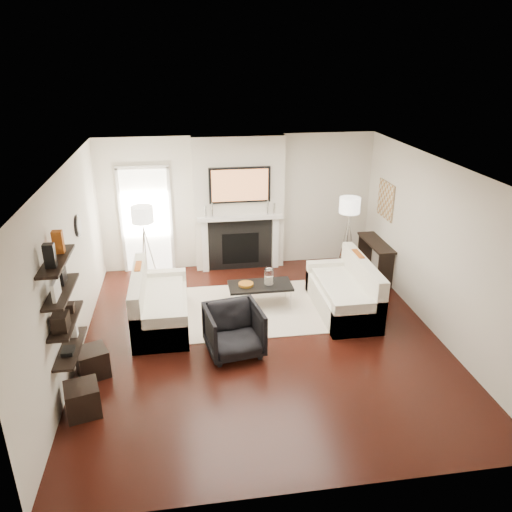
{
  "coord_description": "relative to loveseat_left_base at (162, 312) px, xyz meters",
  "views": [
    {
      "loc": [
        -1.1,
        -6.68,
        4.18
      ],
      "look_at": [
        0.0,
        0.6,
        1.15
      ],
      "focal_mm": 35.0,
      "sensor_mm": 36.0,
      "label": 1
    }
  ],
  "objects": [
    {
      "name": "decor_box_tall",
      "position": [
        -1.06,
        -1.42,
        0.6
      ],
      "size": [
        0.1,
        0.1,
        0.18
      ],
      "primitive_type": "cube",
      "color": "white",
      "rests_on": "shelf_bottom"
    },
    {
      "name": "candlestick_l_tall",
      "position": [
        1.01,
        2.02,
        1.09
      ],
      "size": [
        0.04,
        0.04,
        0.3
      ],
      "primitive_type": "cylinder",
      "color": "silver",
      "rests_on": "mantel_shelf"
    },
    {
      "name": "lamp_left_leg_c",
      "position": [
        -0.35,
        1.36,
        0.39
      ],
      "size": [
        0.14,
        0.22,
        1.23
      ],
      "primitive_type": "cylinder",
      "rotation": [
        0.18,
        0.0,
        2.62
      ],
      "color": "silver",
      "rests_on": "floor"
    },
    {
      "name": "decor_magfile_b",
      "position": [
        -1.06,
        -1.46,
        1.85
      ],
      "size": [
        0.12,
        0.1,
        0.28
      ],
      "primitive_type": "cube",
      "color": "#9C4813",
      "rests_on": "shelf_top"
    },
    {
      "name": "coffee_leg_ne",
      "position": [
        2.2,
        0.15,
        -0.02
      ],
      "size": [
        0.02,
        0.02,
        0.38
      ],
      "primitive_type": "cylinder",
      "color": "silver",
      "rests_on": "floor"
    },
    {
      "name": "door_trim_r",
      "position": [
        0.19,
        2.28,
        0.84
      ],
      "size": [
        0.06,
        0.06,
        2.16
      ],
      "primitive_type": "cube",
      "color": "white",
      "rests_on": "floor"
    },
    {
      "name": "console_top",
      "position": [
        4.13,
        1.25,
        0.52
      ],
      "size": [
        0.35,
        1.2,
        0.04
      ],
      "primitive_type": "cube",
      "color": "black",
      "rests_on": "floor"
    },
    {
      "name": "pillow_right_orange",
      "position": [
        3.41,
        0.28,
        0.52
      ],
      "size": [
        0.1,
        0.42,
        0.42
      ],
      "primitive_type": "cube",
      "color": "#9C4813",
      "rests_on": "loveseat_right_cushion"
    },
    {
      "name": "loveseat_right_cushion",
      "position": [
        3.02,
        -0.02,
        0.26
      ],
      "size": [
        0.63,
        1.44,
        0.1
      ],
      "primitive_type": "cube",
      "color": "silver",
      "rests_on": "loveseat_right_base"
    },
    {
      "name": "lamp_left_shade",
      "position": [
        -0.29,
        1.45,
        1.24
      ],
      "size": [
        0.4,
        0.4,
        0.3
      ],
      "primitive_type": "cylinder",
      "color": "white",
      "rests_on": "lamp_left_post"
    },
    {
      "name": "console_leg_s",
      "position": [
        4.13,
        1.8,
        0.14
      ],
      "size": [
        0.3,
        0.04,
        0.71
      ],
      "primitive_type": "cube",
      "color": "black",
      "rests_on": "floor"
    },
    {
      "name": "wall_art",
      "position": [
        4.29,
        1.37,
        1.34
      ],
      "size": [
        0.03,
        0.7,
        0.7
      ],
      "primitive_type": "cube",
      "color": "#A18050",
      "rests_on": "wall_right"
    },
    {
      "name": "decor_frame_b",
      "position": [
        -1.06,
        -1.47,
        1.4
      ],
      "size": [
        0.04,
        0.22,
        0.18
      ],
      "primitive_type": "cube",
      "color": "black",
      "rests_on": "shelf_upper"
    },
    {
      "name": "copper_bowl",
      "position": [
        1.45,
        0.37,
        0.24
      ],
      "size": [
        0.26,
        0.26,
        0.04
      ],
      "primitive_type": "cylinder",
      "color": "orange",
      "rests_on": "coffee_table"
    },
    {
      "name": "console_leg_n",
      "position": [
        4.13,
        0.7,
        0.14
      ],
      "size": [
        0.3,
        0.04,
        0.71
      ],
      "primitive_type": "cube",
      "color": "black",
      "rests_on": "floor"
    },
    {
      "name": "lamp_right_leg_b",
      "position": [
        3.55,
        1.55,
        0.39
      ],
      "size": [
        0.14,
        0.22,
        1.23
      ],
      "primitive_type": "cylinder",
      "rotation": [
        0.18,
        0.0,
        0.52
      ],
      "color": "silver",
      "rests_on": "floor"
    },
    {
      "name": "ottoman_near",
      "position": [
        -0.91,
        -1.28,
        -0.01
      ],
      "size": [
        0.52,
        0.52,
        0.4
      ],
      "primitive_type": "cube",
      "rotation": [
        0.0,
        0.0,
        0.38
      ],
      "color": "black",
      "rests_on": "floor"
    },
    {
      "name": "loveseat_right_arm_n",
      "position": [
        3.07,
        -0.83,
        0.09
      ],
      "size": [
        0.85,
        0.18,
        0.6
      ],
      "primitive_type": "cube",
      "color": "silver",
      "rests_on": "floor"
    },
    {
      "name": "mantel_shelf",
      "position": [
        1.56,
        2.01,
        0.91
      ],
      "size": [
        1.7,
        0.18,
        0.07
      ],
      "primitive_type": "cube",
      "color": "white",
      "rests_on": "chimney_breast"
    },
    {
      "name": "loveseat_right_base",
      "position": [
        3.07,
        -0.02,
        0.0
      ],
      "size": [
        0.85,
        1.8,
        0.42
      ],
      "primitive_type": "cube",
      "color": "silver",
      "rests_on": "floor"
    },
    {
      "name": "decor_books",
      "position": [
        -1.06,
        -1.81,
        0.53
      ],
      "size": [
        0.14,
        0.2,
        0.05
      ],
      "primitive_type": "cube",
      "color": "black",
      "rests_on": "shelf_bottom"
    },
    {
      "name": "rug",
      "position": [
        1.43,
        0.28,
        -0.2
      ],
      "size": [
        2.6,
        2.0,
        0.01
      ],
      "primitive_type": "cube",
      "color": "beige",
      "rests_on": "floor"
    },
    {
      "name": "chimney_breast",
      "position": [
        1.56,
        2.19,
        1.14
      ],
      "size": [
        1.8,
        0.25,
        2.7
      ],
      "primitive_type": "cube",
      "color": "silver",
      "rests_on": "floor"
    },
    {
      "name": "loveseat_right_arm_s",
      "position": [
        3.07,
        0.79,
        0.09
      ],
      "size": [
        0.85,
        0.18,
        0.6
      ],
      "primitive_type": "cube",
      "color": "silver",
      "rests_on": "floor"
    },
    {
      "name": "lamp_right_shade",
      "position": [
        3.61,
        1.46,
        1.24
      ],
      "size": [
        0.4,
        0.4,
        0.3
      ],
      "primitive_type": "cylinder",
      "color": "white",
      "rests_on": "lamp_right_post"
    },
    {
      "name": "shelf_upper",
      "position": [
        -1.06,
        -1.68,
        1.29
      ],
      "size": [
        0.25,
        1.0,
        0.04
      ],
      "primitive_type": "cube",
      "color": "black",
      "rests_on": "wall_left"
    },
    {
      "name": "lamp_right_leg_a",
      "position": [
        3.72,
        1.46,
        0.39
      ],
      "size": [
        0.25,
        0.02,
        1.23
      ],
      "primitive_type": "cylinder",
      "rotation": [
        0.18,
        0.0,
        4.71
      ],
      "color": "silver",
      "rests_on": "floor"
    },
    {
      "name": "loveseat_left_cushion",
      "position": [
        0.05,
        0.0,
        0.26
      ],
      "size": [
        0.63,
        1.44,
        0.1
      ],
      "primitive_type": "cube",
      "color": "silver",
      "rests_on": "loveseat_left_base"
    },
    {
      "name": "firebox",
      "position": [
        1.56,
        2.05,
        0.24
      ],
      "size": [
        0.75,
        0.02,
        0.65
      ],
      "primitive_type": "cube",
      "color": "black",
      "rests_on": "floor"
    },
    {
      "name": "armchair",
      "position": [
        1.09,
        -1.02,
        0.2
      ],
      "size": [
        0.9,
        0.86,
        0.81
      ],
      "primitive_type": "imported",
      "rotation": [
        0.0,
        0.0,
        0.17
      ],
      "color": "black",
      "rests_on": "floor"
    },
    {
      "name": "pillow_left_charcoal",
      "position": [
        -0.33,
        -0.3,
        0.51
      ],
      "size": [
        0.1,
        0.4,
        0.4
      ],
      "primitive_type": "cube",
      "color": "black",
      "rests_on": "loveseat_left_cushion"
    },
    {
      "name": "decor_wine_rack",
      "position": [
        -1.06,
        -1.92,
        1.01
      ],
      "size": [
        0.18,
        0.25,
        0.2
      ],
      "primitive_type": "cube",
      "color": "black",
      "rests_on": "shelf_lower"
    },
    {
      "name": "shelf_bottom",
      "position": [
        -1.06,
        -1.68,
        0.49
      ],
      "size": [
        0.25,
        1.0,
        0.03
      ],
      "primitive_type": "cube",
      "color": "black",
      "rests_on": "wall_left"
    },
    {
      "name": "shelf_lower",
      "position": [
        -1.06,
        -1.68,
        0.89
      ],
      "size": [
        0.25,
        1.0,
        0.04
      ],
      "primitive_type": "cube",
      "color": "black",
      "rests_on": "wall_left"
    },
    {
      "name": "fireplace_surround",
      "position": [
        1.56,
        2.06,
        0.31
      ],
      "size": [
        1.3,
        0.02,
        1.04
      ],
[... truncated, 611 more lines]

